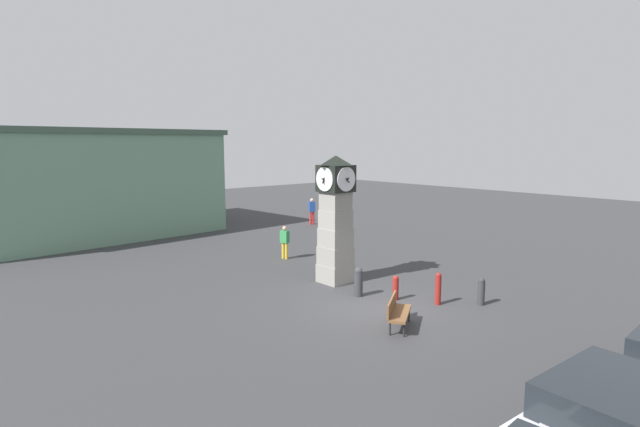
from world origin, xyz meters
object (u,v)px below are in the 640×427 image
object	(u,v)px
bollard_mid_row	(438,288)
pedestrian_crossing_lot	(285,240)
bench	(397,311)
pedestrian_near_bench	(312,209)
bollard_far_row	(396,287)
bollard_end_row	(358,282)
bollard_near_tower	(481,291)
car_near_tower	(619,419)
clock_tower	(336,218)

from	to	relation	value
bollard_mid_row	pedestrian_crossing_lot	bearing A→B (deg)	88.83
bollard_mid_row	bench	xyz separation A→B (m)	(-2.72, -0.49, -0.03)
bench	pedestrian_crossing_lot	xyz separation A→B (m)	(2.90, 9.26, 0.36)
bench	pedestrian_near_bench	size ratio (longest dim) A/B	0.93
bench	pedestrian_near_bench	xyz separation A→B (m)	(10.38, 16.08, 0.49)
bollard_far_row	bollard_end_row	bearing A→B (deg)	120.61
bollard_far_row	bollard_near_tower	bearing A→B (deg)	-52.51
car_near_tower	pedestrian_crossing_lot	size ratio (longest dim) A/B	2.90
pedestrian_near_bench	clock_tower	bearing A→B (deg)	-126.64
bollard_far_row	pedestrian_crossing_lot	xyz separation A→B (m)	(0.86, 7.49, 0.45)
clock_tower	bollard_mid_row	world-z (taller)	clock_tower
pedestrian_crossing_lot	car_near_tower	bearing A→B (deg)	-107.31
pedestrian_crossing_lot	pedestrian_near_bench	bearing A→B (deg)	42.35
pedestrian_near_bench	bench	bearing A→B (deg)	-122.85
bollard_mid_row	bollard_end_row	xyz separation A→B (m)	(-1.36, 2.43, -0.03)
bollard_end_row	pedestrian_near_bench	world-z (taller)	pedestrian_near_bench
bollard_mid_row	car_near_tower	size ratio (longest dim) A/B	0.24
clock_tower	bollard_far_row	xyz separation A→B (m)	(0.05, -3.02, -2.11)
clock_tower	bollard_end_row	world-z (taller)	clock_tower
pedestrian_near_bench	pedestrian_crossing_lot	xyz separation A→B (m)	(-7.48, -6.82, -0.12)
bollard_far_row	pedestrian_near_bench	distance (m)	16.57
bollard_mid_row	pedestrian_near_bench	world-z (taller)	pedestrian_near_bench
clock_tower	bollard_near_tower	xyz separation A→B (m)	(1.79, -5.29, -2.07)
bench	pedestrian_crossing_lot	distance (m)	9.71
bollard_mid_row	bollard_near_tower	bearing A→B (deg)	-42.91
bollard_mid_row	bollard_far_row	xyz separation A→B (m)	(-0.68, 1.28, -0.12)
clock_tower	car_near_tower	distance (m)	12.17
clock_tower	bollard_near_tower	size ratio (longest dim) A/B	5.27
clock_tower	pedestrian_crossing_lot	world-z (taller)	clock_tower
bollard_end_row	pedestrian_crossing_lot	distance (m)	6.54
car_near_tower	pedestrian_near_bench	world-z (taller)	pedestrian_near_bench
clock_tower	bollard_mid_row	size ratio (longest dim) A/B	4.50
bollard_end_row	bollard_near_tower	bearing A→B (deg)	-54.70
bollard_near_tower	pedestrian_crossing_lot	xyz separation A→B (m)	(-0.88, 9.76, 0.41)
bollard_end_row	pedestrian_crossing_lot	size ratio (longest dim) A/B	0.67
bollard_far_row	clock_tower	bearing A→B (deg)	90.96
bollard_near_tower	bollard_far_row	size ratio (longest dim) A/B	1.09
bollard_end_row	bench	size ratio (longest dim) A/B	0.65
clock_tower	car_near_tower	size ratio (longest dim) A/B	1.09
bollard_end_row	pedestrian_crossing_lot	bearing A→B (deg)	76.36
car_near_tower	bollard_near_tower	bearing A→B (deg)	46.19
car_near_tower	pedestrian_crossing_lot	xyz separation A→B (m)	(4.93, 15.82, 0.10)
bench	pedestrian_crossing_lot	world-z (taller)	pedestrian_crossing_lot
bollard_near_tower	car_near_tower	xyz separation A→B (m)	(-5.81, -6.06, 0.31)
bollard_near_tower	bollard_far_row	xyz separation A→B (m)	(-1.74, 2.27, -0.04)
pedestrian_crossing_lot	bollard_near_tower	bearing A→B (deg)	-84.84
bollard_mid_row	pedestrian_near_bench	xyz separation A→B (m)	(7.66, 15.59, 0.45)
bollard_near_tower	bollard_far_row	world-z (taller)	bollard_near_tower
bollard_mid_row	bench	world-z (taller)	bollard_mid_row
bench	bollard_mid_row	bearing A→B (deg)	10.14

